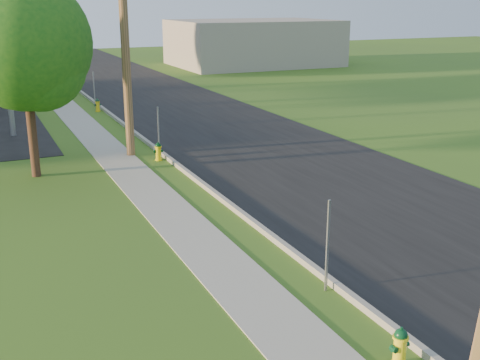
# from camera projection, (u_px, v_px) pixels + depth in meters

# --- Properties ---
(road) EXTENTS (8.00, 120.00, 0.02)m
(road) POSITION_uv_depth(u_px,v_px,m) (342.00, 188.00, 19.28)
(road) COLOR black
(road) RESTS_ON ground
(curb) EXTENTS (0.15, 120.00, 0.15)m
(curb) POSITION_uv_depth(u_px,v_px,m) (228.00, 203.00, 17.69)
(curb) COLOR gray
(curb) RESTS_ON ground
(sidewalk) EXTENTS (1.50, 120.00, 0.03)m
(sidewalk) POSITION_uv_depth(u_px,v_px,m) (171.00, 213.00, 17.02)
(sidewalk) COLOR #9C998D
(sidewalk) RESTS_ON ground
(utility_pole_mid) EXTENTS (1.40, 0.32, 9.80)m
(utility_pole_mid) POSITION_uv_depth(u_px,v_px,m) (124.00, 24.00, 21.96)
(utility_pole_mid) COLOR brown
(utility_pole_mid) RESTS_ON ground
(utility_pole_far) EXTENTS (1.40, 0.32, 9.50)m
(utility_pole_far) POSITION_uv_depth(u_px,v_px,m) (55.00, 16.00, 37.71)
(utility_pole_far) COLOR brown
(utility_pole_far) RESTS_ON ground
(sign_post_near) EXTENTS (0.05, 0.04, 2.00)m
(sign_post_near) POSITION_uv_depth(u_px,v_px,m) (327.00, 246.00, 12.26)
(sign_post_near) COLOR gray
(sign_post_near) RESTS_ON ground
(sign_post_mid) EXTENTS (0.05, 0.04, 2.00)m
(sign_post_mid) POSITION_uv_depth(u_px,v_px,m) (159.00, 133.00, 22.56)
(sign_post_mid) COLOR gray
(sign_post_mid) RESTS_ON ground
(sign_post_far) EXTENTS (0.05, 0.04, 2.00)m
(sign_post_far) POSITION_uv_depth(u_px,v_px,m) (94.00, 90.00, 33.21)
(sign_post_far) COLOR gray
(sign_post_far) RESTS_ON ground
(distant_building) EXTENTS (14.00, 10.00, 4.00)m
(distant_building) POSITION_uv_depth(u_px,v_px,m) (253.00, 43.00, 54.56)
(distant_building) COLOR gray
(distant_building) RESTS_ON ground
(tree_verge) EXTENTS (4.41, 4.41, 6.69)m
(tree_verge) POSITION_uv_depth(u_px,v_px,m) (27.00, 48.00, 19.38)
(tree_verge) COLOR #341E13
(tree_verge) RESTS_ON ground
(hydrant_near) EXTENTS (0.38, 0.33, 0.73)m
(hydrant_near) POSITION_uv_depth(u_px,v_px,m) (400.00, 347.00, 9.87)
(hydrant_near) COLOR yellow
(hydrant_near) RESTS_ON ground
(hydrant_mid) EXTENTS (0.37, 0.33, 0.71)m
(hydrant_mid) POSITION_uv_depth(u_px,v_px,m) (158.00, 151.00, 22.55)
(hydrant_mid) COLOR yellow
(hydrant_mid) RESTS_ON ground
(hydrant_far) EXTENTS (0.37, 0.33, 0.72)m
(hydrant_far) POSITION_uv_depth(u_px,v_px,m) (98.00, 105.00, 32.32)
(hydrant_far) COLOR yellow
(hydrant_far) RESTS_ON ground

